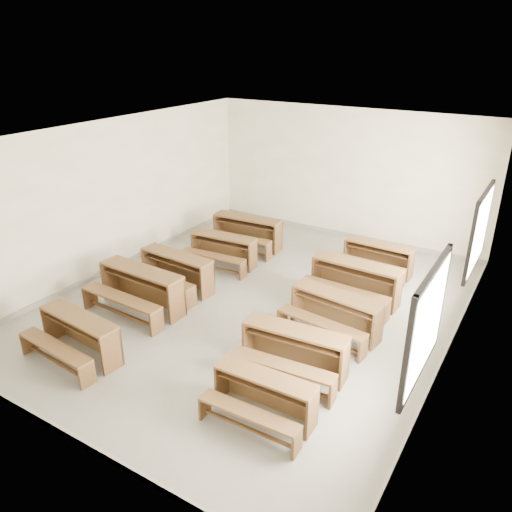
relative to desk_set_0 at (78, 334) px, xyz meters
The scene contains 11 objects.
room 3.75m from the desk_set_0, 61.03° to the left, with size 8.50×8.50×3.20m.
desk_set_0 is the anchor object (origin of this frame).
desk_set_1 1.65m from the desk_set_0, 97.89° to the left, with size 1.79×0.97×0.79m.
desk_set_2 2.63m from the desk_set_0, 94.58° to the left, with size 1.66×0.93×0.73m.
desk_set_3 4.06m from the desk_set_0, 90.88° to the left, with size 1.56×0.89×0.68m.
desk_set_4 5.19m from the desk_set_0, 91.73° to the left, with size 1.74×1.00×0.76m.
desk_set_5 3.23m from the desk_set_0, ahead, with size 1.42×0.76×0.63m.
desk_set_6 3.40m from the desk_set_0, 24.27° to the left, with size 1.67×0.96×0.72m.
desk_set_7 4.20m from the desk_set_0, 40.92° to the left, with size 1.68×1.01×0.72m.
desk_set_8 5.04m from the desk_set_0, 52.90° to the left, with size 1.74×0.95×0.77m.
desk_set_9 6.23m from the desk_set_0, 61.10° to the left, with size 1.49×0.82×0.66m.
Camera 1 is at (4.38, -7.14, 4.69)m, focal length 35.00 mm.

